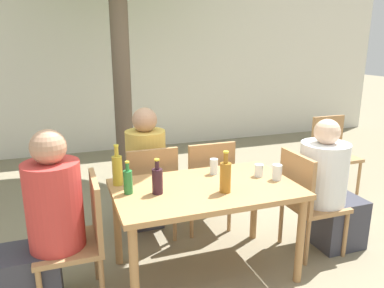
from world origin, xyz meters
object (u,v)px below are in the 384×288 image
person_seated_0 (44,231)px  person_seated_1 (329,191)px  oil_cruet_2 (117,169)px  patio_chair_0 (81,234)px  person_seated_2 (145,175)px  green_bottle_0 (128,181)px  wine_bottle_1 (157,180)px  patio_chair_1 (306,197)px  patio_chair_2 (151,188)px  drinking_glass_2 (277,172)px  amber_bottle_3 (225,176)px  drinking_glass_0 (259,170)px  patio_chair_3 (207,181)px  drinking_glass_1 (214,166)px  dining_table_front (205,197)px  patio_chair_4 (332,149)px

person_seated_0 → person_seated_1: 2.28m
person_seated_1 → oil_cruet_2: size_ratio=3.72×
patio_chair_0 → person_seated_1: bearing=90.0°
person_seated_2 → green_bottle_0: size_ratio=5.02×
person_seated_2 → person_seated_1: bearing=148.3°
person_seated_0 → green_bottle_0: person_seated_0 is taller
wine_bottle_1 → patio_chair_1: bearing=0.3°
patio_chair_1 → wine_bottle_1: (-1.28, -0.01, 0.32)m
wine_bottle_1 → green_bottle_0: bearing=160.6°
patio_chair_2 → wine_bottle_1: wine_bottle_1 is taller
wine_bottle_1 → drinking_glass_2: size_ratio=2.10×
patio_chair_0 → person_seated_2: (0.64, 0.87, 0.04)m
wine_bottle_1 → amber_bottle_3: bearing=-16.6°
green_bottle_0 → drinking_glass_0: green_bottle_0 is taller
patio_chair_0 → patio_chair_3: size_ratio=1.00×
patio_chair_1 → drinking_glass_1: (-0.75, 0.23, 0.28)m
person_seated_0 → oil_cruet_2: size_ratio=3.98×
person_seated_1 → drinking_glass_2: 0.62m
patio_chair_1 → person_seated_0: 2.05m
dining_table_front → patio_chair_3: size_ratio=1.52×
wine_bottle_1 → drinking_glass_2: wine_bottle_1 is taller
patio_chair_3 → wine_bottle_1: bearing=45.3°
drinking_glass_2 → drinking_glass_1: bearing=145.1°
wine_bottle_1 → drinking_glass_0: size_ratio=2.62×
dining_table_front → patio_chair_1: bearing=0.0°
green_bottle_0 → wine_bottle_1: size_ratio=0.94×
drinking_glass_1 → patio_chair_3: bearing=75.2°
green_bottle_0 → dining_table_front: bearing=-6.4°
patio_chair_0 → drinking_glass_0: size_ratio=9.11×
green_bottle_0 → drinking_glass_1: (0.73, 0.17, -0.03)m
patio_chair_3 → dining_table_front: bearing=67.0°
person_seated_0 → patio_chair_3: bearing=114.5°
person_seated_1 → patio_chair_0: bearing=90.0°
wine_bottle_1 → drinking_glass_1: (0.53, 0.24, -0.04)m
drinking_glass_1 → amber_bottle_3: bearing=-100.6°
patio_chair_3 → drinking_glass_1: (-0.11, -0.41, 0.28)m
drinking_glass_0 → patio_chair_4: bearing=33.1°
patio_chair_3 → drinking_glass_0: patio_chair_3 is taller
patio_chair_4 → person_seated_0: 3.41m
person_seated_2 → drinking_glass_0: person_seated_2 is taller
drinking_glass_1 → person_seated_2: bearing=124.3°
dining_table_front → drinking_glass_0: 0.50m
person_seated_2 → patio_chair_1: bearing=143.6°
patio_chair_2 → drinking_glass_1: size_ratio=6.99×
patio_chair_0 → drinking_glass_2: bearing=87.9°
person_seated_0 → drinking_glass_1: 1.34m
patio_chair_1 → person_seated_1: 0.23m
oil_cruet_2 → drinking_glass_0: size_ratio=3.19×
patio_chair_3 → drinking_glass_0: bearing=110.0°
patio_chair_1 → patio_chair_3: 0.90m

